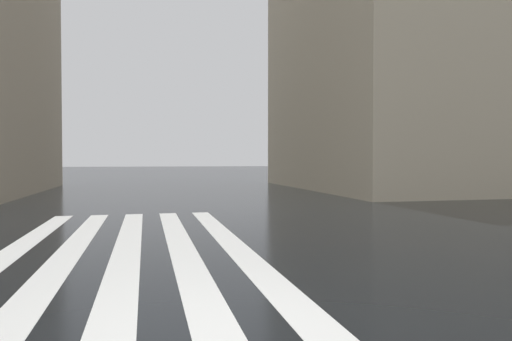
{
  "coord_description": "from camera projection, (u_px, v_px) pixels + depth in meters",
  "views": [
    {
      "loc": [
        -4.2,
        0.95,
        1.67
      ],
      "look_at": [
        9.42,
        -2.27,
        1.34
      ],
      "focal_mm": 32.89,
      "sensor_mm": 36.0,
      "label": 1
    }
  ],
  "objects": [
    {
      "name": "haussmann_block_corner",
      "position": [
        490.0,
        18.0,
        28.56
      ],
      "size": [
        16.03,
        23.8,
        21.03
      ],
      "color": "beige",
      "rests_on": "ground_plane"
    },
    {
      "name": "ground_plane",
      "position": [
        251.0,
        339.0,
        4.35
      ],
      "size": [
        220.0,
        220.0,
        0.0
      ],
      "primitive_type": "plane",
      "color": "black"
    },
    {
      "name": "zebra_crossing",
      "position": [
        125.0,
        258.0,
        7.94
      ],
      "size": [
        13.0,
        4.5,
        0.01
      ],
      "color": "silver",
      "rests_on": "ground_plane"
    }
  ]
}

